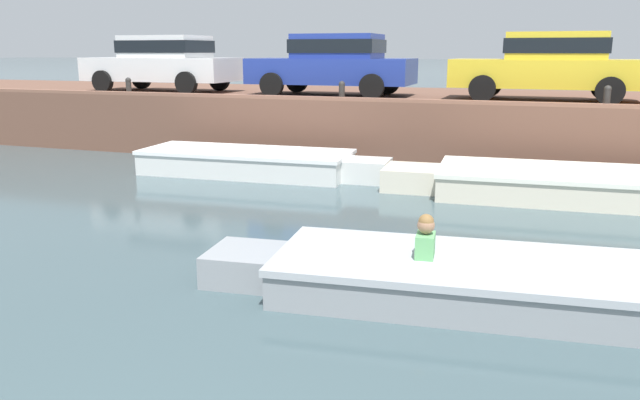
{
  "coord_description": "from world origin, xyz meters",
  "views": [
    {
      "loc": [
        1.95,
        -1.38,
        2.66
      ],
      "look_at": [
        -0.07,
        4.37,
        1.2
      ],
      "focal_mm": 35.0,
      "sensor_mm": 36.0,
      "label": 1
    }
  ],
  "objects_px": {
    "motorboat_passing": "(467,280)",
    "car_left_inner_blue": "(334,62)",
    "boat_moored_central_cream": "(577,185)",
    "boat_moored_west_white": "(256,163)",
    "mooring_bollard_east": "(607,95)",
    "car_centre_yellow": "(550,63)",
    "mooring_bollard_mid": "(342,90)",
    "car_leftmost_white": "(163,61)",
    "mooring_bollard_west": "(129,85)"
  },
  "relations": [
    {
      "from": "car_leftmost_white",
      "to": "car_left_inner_blue",
      "type": "height_order",
      "value": "same"
    },
    {
      "from": "mooring_bollard_mid",
      "to": "car_leftmost_white",
      "type": "bearing_deg",
      "value": 165.99
    },
    {
      "from": "boat_moored_central_cream",
      "to": "mooring_bollard_mid",
      "type": "xyz_separation_m",
      "value": [
        -5.16,
        1.96,
        1.51
      ]
    },
    {
      "from": "boat_moored_central_cream",
      "to": "car_centre_yellow",
      "type": "distance_m",
      "value": 4.05
    },
    {
      "from": "boat_moored_west_white",
      "to": "car_centre_yellow",
      "type": "bearing_deg",
      "value": 28.83
    },
    {
      "from": "boat_moored_central_cream",
      "to": "car_left_inner_blue",
      "type": "height_order",
      "value": "car_left_inner_blue"
    },
    {
      "from": "car_left_inner_blue",
      "to": "mooring_bollard_east",
      "type": "bearing_deg",
      "value": -12.74
    },
    {
      "from": "mooring_bollard_west",
      "to": "car_centre_yellow",
      "type": "bearing_deg",
      "value": 7.81
    },
    {
      "from": "motorboat_passing",
      "to": "mooring_bollard_west",
      "type": "xyz_separation_m",
      "value": [
        -9.72,
        7.52,
        1.54
      ]
    },
    {
      "from": "boat_moored_west_white",
      "to": "car_left_inner_blue",
      "type": "relative_size",
      "value": 1.32
    },
    {
      "from": "car_left_inner_blue",
      "to": "mooring_bollard_mid",
      "type": "xyz_separation_m",
      "value": [
        0.67,
        -1.44,
        -0.61
      ]
    },
    {
      "from": "boat_moored_central_cream",
      "to": "mooring_bollard_east",
      "type": "xyz_separation_m",
      "value": [
        0.52,
        1.96,
        1.51
      ]
    },
    {
      "from": "car_left_inner_blue",
      "to": "mooring_bollard_east",
      "type": "xyz_separation_m",
      "value": [
        6.35,
        -1.44,
        -0.61
      ]
    },
    {
      "from": "boat_moored_west_white",
      "to": "car_left_inner_blue",
      "type": "bearing_deg",
      "value": 77.49
    },
    {
      "from": "boat_moored_west_white",
      "to": "mooring_bollard_east",
      "type": "bearing_deg",
      "value": 14.51
    },
    {
      "from": "mooring_bollard_east",
      "to": "car_left_inner_blue",
      "type": "bearing_deg",
      "value": 167.26
    },
    {
      "from": "car_leftmost_white",
      "to": "mooring_bollard_west",
      "type": "distance_m",
      "value": 1.57
    },
    {
      "from": "car_left_inner_blue",
      "to": "car_centre_yellow",
      "type": "relative_size",
      "value": 0.98
    },
    {
      "from": "boat_moored_west_white",
      "to": "car_leftmost_white",
      "type": "distance_m",
      "value": 5.84
    },
    {
      "from": "boat_moored_central_cream",
      "to": "motorboat_passing",
      "type": "distance_m",
      "value": 5.73
    },
    {
      "from": "motorboat_passing",
      "to": "mooring_bollard_mid",
      "type": "bearing_deg",
      "value": 116.85
    },
    {
      "from": "motorboat_passing",
      "to": "boat_moored_central_cream",
      "type": "bearing_deg",
      "value": 76.32
    },
    {
      "from": "boat_moored_central_cream",
      "to": "motorboat_passing",
      "type": "bearing_deg",
      "value": -103.68
    },
    {
      "from": "car_leftmost_white",
      "to": "car_centre_yellow",
      "type": "xyz_separation_m",
      "value": [
        10.29,
        -0.0,
        -0.0
      ]
    },
    {
      "from": "motorboat_passing",
      "to": "boat_moored_west_white",
      "type": "bearing_deg",
      "value": 132.42
    },
    {
      "from": "motorboat_passing",
      "to": "car_left_inner_blue",
      "type": "relative_size",
      "value": 1.36
    },
    {
      "from": "boat_moored_west_white",
      "to": "mooring_bollard_west",
      "type": "relative_size",
      "value": 12.46
    },
    {
      "from": "motorboat_passing",
      "to": "mooring_bollard_west",
      "type": "bearing_deg",
      "value": 142.27
    },
    {
      "from": "boat_moored_central_cream",
      "to": "mooring_bollard_east",
      "type": "relative_size",
      "value": 15.07
    },
    {
      "from": "boat_moored_central_cream",
      "to": "car_left_inner_blue",
      "type": "xyz_separation_m",
      "value": [
        -5.83,
        3.39,
        2.12
      ]
    },
    {
      "from": "car_left_inner_blue",
      "to": "mooring_bollard_west",
      "type": "bearing_deg",
      "value": -164.69
    },
    {
      "from": "boat_moored_west_white",
      "to": "mooring_bollard_mid",
      "type": "relative_size",
      "value": 12.46
    },
    {
      "from": "car_centre_yellow",
      "to": "motorboat_passing",
      "type": "bearing_deg",
      "value": -94.68
    },
    {
      "from": "boat_moored_central_cream",
      "to": "motorboat_passing",
      "type": "xyz_separation_m",
      "value": [
        -1.35,
        -5.57,
        -0.03
      ]
    },
    {
      "from": "motorboat_passing",
      "to": "car_leftmost_white",
      "type": "bearing_deg",
      "value": 136.86
    },
    {
      "from": "car_leftmost_white",
      "to": "car_left_inner_blue",
      "type": "distance_m",
      "value": 5.08
    },
    {
      "from": "motorboat_passing",
      "to": "car_centre_yellow",
      "type": "relative_size",
      "value": 1.33
    },
    {
      "from": "motorboat_passing",
      "to": "car_left_inner_blue",
      "type": "height_order",
      "value": "car_left_inner_blue"
    },
    {
      "from": "boat_moored_central_cream",
      "to": "motorboat_passing",
      "type": "relative_size",
      "value": 1.18
    },
    {
      "from": "mooring_bollard_west",
      "to": "mooring_bollard_mid",
      "type": "xyz_separation_m",
      "value": [
        5.92,
        0.0,
        0.0
      ]
    },
    {
      "from": "motorboat_passing",
      "to": "car_centre_yellow",
      "type": "distance_m",
      "value": 9.24
    },
    {
      "from": "mooring_bollard_west",
      "to": "mooring_bollard_east",
      "type": "distance_m",
      "value": 11.6
    },
    {
      "from": "motorboat_passing",
      "to": "mooring_bollard_mid",
      "type": "height_order",
      "value": "mooring_bollard_mid"
    },
    {
      "from": "boat_moored_west_white",
      "to": "car_left_inner_blue",
      "type": "distance_m",
      "value": 3.96
    },
    {
      "from": "mooring_bollard_east",
      "to": "car_centre_yellow",
      "type": "bearing_deg",
      "value": 128.62
    },
    {
      "from": "car_leftmost_white",
      "to": "mooring_bollard_mid",
      "type": "relative_size",
      "value": 9.8
    },
    {
      "from": "car_leftmost_white",
      "to": "mooring_bollard_east",
      "type": "height_order",
      "value": "car_leftmost_white"
    },
    {
      "from": "boat_moored_west_white",
      "to": "car_centre_yellow",
      "type": "xyz_separation_m",
      "value": [
        5.93,
        3.27,
        2.11
      ]
    },
    {
      "from": "car_leftmost_white",
      "to": "mooring_bollard_west",
      "type": "height_order",
      "value": "car_leftmost_white"
    },
    {
      "from": "car_centre_yellow",
      "to": "mooring_bollard_east",
      "type": "relative_size",
      "value": 9.62
    }
  ]
}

